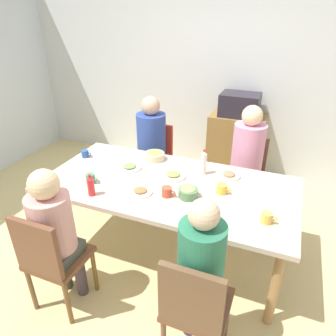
# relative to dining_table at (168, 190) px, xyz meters

# --- Properties ---
(ground_plane) EXTENTS (6.98, 6.98, 0.00)m
(ground_plane) POSITION_rel_dining_table_xyz_m (0.00, 0.00, -0.69)
(ground_plane) COLOR #CFBE80
(wall_back) EXTENTS (6.05, 0.12, 2.60)m
(wall_back) POSITION_rel_dining_table_xyz_m (0.00, 2.01, 0.61)
(wall_back) COLOR silver
(wall_back) RESTS_ON ground_plane
(dining_table) EXTENTS (2.19, 1.08, 0.76)m
(dining_table) POSITION_rel_dining_table_xyz_m (0.00, 0.00, 0.00)
(dining_table) COLOR #C3AE9C
(dining_table) RESTS_ON ground_plane
(chair_0) EXTENTS (0.40, 0.40, 0.90)m
(chair_0) POSITION_rel_dining_table_xyz_m (-0.55, -0.92, -0.18)
(chair_0) COLOR brown
(chair_0) RESTS_ON ground_plane
(person_0) EXTENTS (0.30, 0.30, 1.19)m
(person_0) POSITION_rel_dining_table_xyz_m (-0.55, -0.83, 0.03)
(person_0) COLOR #404938
(person_0) RESTS_ON ground_plane
(chair_1) EXTENTS (0.40, 0.40, 0.90)m
(chair_1) POSITION_rel_dining_table_xyz_m (-0.55, 0.92, -0.18)
(chair_1) COLOR red
(chair_1) RESTS_ON ground_plane
(person_1) EXTENTS (0.33, 0.33, 1.27)m
(person_1) POSITION_rel_dining_table_xyz_m (-0.55, 0.83, 0.07)
(person_1) COLOR brown
(person_1) RESTS_ON ground_plane
(chair_2) EXTENTS (0.40, 0.40, 0.90)m
(chair_2) POSITION_rel_dining_table_xyz_m (0.55, -0.92, -0.18)
(chair_2) COLOR brown
(chair_2) RESTS_ON ground_plane
(person_2) EXTENTS (0.30, 0.30, 1.24)m
(person_2) POSITION_rel_dining_table_xyz_m (0.55, -0.83, 0.03)
(person_2) COLOR #352B4D
(person_2) RESTS_ON ground_plane
(chair_3) EXTENTS (0.40, 0.40, 0.90)m
(chair_3) POSITION_rel_dining_table_xyz_m (0.55, 0.92, -0.18)
(chair_3) COLOR brown
(chair_3) RESTS_ON ground_plane
(person_3) EXTENTS (0.32, 0.32, 1.29)m
(person_3) POSITION_rel_dining_table_xyz_m (0.55, 0.83, 0.08)
(person_3) COLOR #2A324F
(person_3) RESTS_ON ground_plane
(plate_0) EXTENTS (0.23, 0.23, 0.04)m
(plate_0) POSITION_rel_dining_table_xyz_m (0.00, 0.13, 0.08)
(plate_0) COLOR beige
(plate_0) RESTS_ON dining_table
(plate_1) EXTENTS (0.20, 0.20, 0.04)m
(plate_1) POSITION_rel_dining_table_xyz_m (-0.15, -0.23, 0.08)
(plate_1) COLOR white
(plate_1) RESTS_ON dining_table
(plate_2) EXTENTS (0.23, 0.23, 0.04)m
(plate_2) POSITION_rel_dining_table_xyz_m (-0.45, 0.12, 0.08)
(plate_2) COLOR silver
(plate_2) RESTS_ON dining_table
(plate_3) EXTENTS (0.21, 0.21, 0.04)m
(plate_3) POSITION_rel_dining_table_xyz_m (0.47, 0.32, 0.08)
(plate_3) COLOR silver
(plate_3) RESTS_ON dining_table
(bowl_0) EXTENTS (0.16, 0.16, 0.09)m
(bowl_0) POSITION_rel_dining_table_xyz_m (0.24, -0.14, 0.12)
(bowl_0) COLOR #548255
(bowl_0) RESTS_ON dining_table
(bowl_1) EXTENTS (0.20, 0.20, 0.09)m
(bowl_1) POSITION_rel_dining_table_xyz_m (-0.30, 0.39, 0.11)
(bowl_1) COLOR beige
(bowl_1) RESTS_ON dining_table
(cup_0) EXTENTS (0.11, 0.08, 0.09)m
(cup_0) POSITION_rel_dining_table_xyz_m (-0.63, -0.25, 0.11)
(cup_0) COLOR #418D67
(cup_0) RESTS_ON dining_table
(cup_1) EXTENTS (0.12, 0.08, 0.08)m
(cup_1) POSITION_rel_dining_table_xyz_m (0.47, 0.02, 0.11)
(cup_1) COLOR yellow
(cup_1) RESTS_ON dining_table
(cup_2) EXTENTS (0.11, 0.08, 0.08)m
(cup_2) POSITION_rel_dining_table_xyz_m (0.86, -0.25, 0.11)
(cup_2) COLOR #EDBF51
(cup_2) RESTS_ON dining_table
(cup_3) EXTENTS (0.11, 0.07, 0.07)m
(cup_3) POSITION_rel_dining_table_xyz_m (-0.99, 0.18, 0.11)
(cup_3) COLOR #2A5297
(cup_3) RESTS_ON dining_table
(cup_4) EXTENTS (0.12, 0.08, 0.08)m
(cup_4) POSITION_rel_dining_table_xyz_m (0.07, -0.19, 0.11)
(cup_4) COLOR #C94E34
(cup_4) RESTS_ON dining_table
(bottle_0) EXTENTS (0.06, 0.06, 0.19)m
(bottle_0) POSITION_rel_dining_table_xyz_m (-0.51, -0.41, 0.16)
(bottle_0) COLOR red
(bottle_0) RESTS_ON dining_table
(bottle_1) EXTENTS (0.05, 0.05, 0.24)m
(bottle_1) POSITION_rel_dining_table_xyz_m (0.24, 0.28, 0.18)
(bottle_1) COLOR silver
(bottle_1) RESTS_ON dining_table
(side_cabinet) EXTENTS (0.70, 0.44, 0.90)m
(side_cabinet) POSITION_rel_dining_table_xyz_m (0.28, 1.71, -0.24)
(side_cabinet) COLOR olive
(side_cabinet) RESTS_ON ground_plane
(microwave) EXTENTS (0.48, 0.36, 0.28)m
(microwave) POSITION_rel_dining_table_xyz_m (0.28, 1.71, 0.35)
(microwave) COLOR #25202B
(microwave) RESTS_ON side_cabinet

